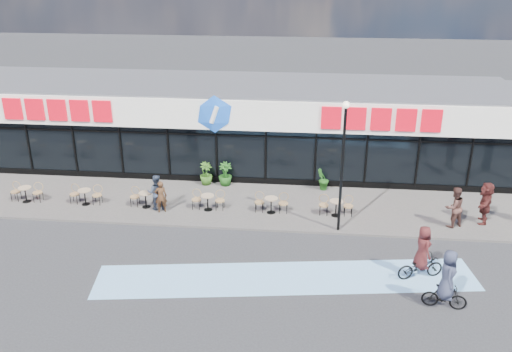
% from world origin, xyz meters
% --- Properties ---
extents(ground, '(120.00, 120.00, 0.00)m').
position_xyz_m(ground, '(0.00, 0.00, 0.00)').
color(ground, '#28282B').
rests_on(ground, ground).
extents(sidewalk, '(44.00, 5.00, 0.10)m').
position_xyz_m(sidewalk, '(0.00, 4.50, 0.05)').
color(sidewalk, '#55504B').
rests_on(sidewalk, ground).
extents(bike_lane, '(14.17, 4.13, 0.01)m').
position_xyz_m(bike_lane, '(4.00, -1.50, 0.01)').
color(bike_lane, '#7AB5E7').
rests_on(bike_lane, ground).
extents(building, '(30.60, 6.57, 4.75)m').
position_xyz_m(building, '(-0.00, 9.93, 2.34)').
color(building, black).
rests_on(building, ground).
extents(lamp_post, '(0.28, 0.28, 5.65)m').
position_xyz_m(lamp_post, '(6.03, 2.30, 3.42)').
color(lamp_post, black).
rests_on(lamp_post, sidewalk).
extents(bistro_set_1, '(1.54, 0.62, 0.90)m').
position_xyz_m(bistro_set_1, '(-8.66, 3.74, 0.56)').
color(bistro_set_1, tan).
rests_on(bistro_set_1, sidewalk).
extents(bistro_set_2, '(1.54, 0.62, 0.90)m').
position_xyz_m(bistro_set_2, '(-5.74, 3.74, 0.56)').
color(bistro_set_2, tan).
rests_on(bistro_set_2, sidewalk).
extents(bistro_set_3, '(1.54, 0.62, 0.90)m').
position_xyz_m(bistro_set_3, '(-2.81, 3.74, 0.56)').
color(bistro_set_3, tan).
rests_on(bistro_set_3, sidewalk).
extents(bistro_set_4, '(1.54, 0.62, 0.90)m').
position_xyz_m(bistro_set_4, '(0.12, 3.74, 0.56)').
color(bistro_set_4, tan).
rests_on(bistro_set_4, sidewalk).
extents(bistro_set_5, '(1.54, 0.62, 0.90)m').
position_xyz_m(bistro_set_5, '(3.04, 3.74, 0.56)').
color(bistro_set_5, tan).
rests_on(bistro_set_5, sidewalk).
extents(bistro_set_6, '(1.54, 0.62, 0.90)m').
position_xyz_m(bistro_set_6, '(5.97, 3.74, 0.56)').
color(bistro_set_6, tan).
rests_on(bistro_set_6, sidewalk).
extents(potted_plant_left, '(0.89, 0.89, 1.21)m').
position_xyz_m(potted_plant_left, '(0.48, 6.60, 0.70)').
color(potted_plant_left, '#1B4A15').
rests_on(potted_plant_left, sidewalk).
extents(potted_plant_mid, '(0.93, 0.93, 1.17)m').
position_xyz_m(potted_plant_mid, '(-0.52, 6.60, 0.69)').
color(potted_plant_mid, '#2D5819').
rests_on(potted_plant_mid, sidewalk).
extents(potted_plant_right, '(0.79, 0.78, 1.12)m').
position_xyz_m(potted_plant_right, '(5.41, 6.49, 0.66)').
color(potted_plant_right, '#215919').
rests_on(potted_plant_right, sidewalk).
extents(patron_left, '(0.64, 0.53, 1.51)m').
position_xyz_m(patron_left, '(-1.95, 3.25, 0.86)').
color(patron_left, '#452B18').
rests_on(patron_left, sidewalk).
extents(patron_right, '(0.92, 0.77, 1.69)m').
position_xyz_m(patron_right, '(-2.24, 3.53, 0.94)').
color(patron_right, '#343D51').
rests_on(patron_right, sidewalk).
extents(pedestrian_a, '(1.08, 1.85, 1.90)m').
position_xyz_m(pedestrian_a, '(12.39, 3.66, 1.05)').
color(pedestrian_a, '#51201D').
rests_on(pedestrian_a, sidewalk).
extents(pedestrian_c, '(1.10, 1.01, 1.83)m').
position_xyz_m(pedestrian_c, '(10.95, 3.13, 1.02)').
color(pedestrian_c, '#4D2E27').
rests_on(pedestrian_c, sidewalk).
extents(cyclist_a, '(1.52, 0.93, 2.19)m').
position_xyz_m(cyclist_a, '(9.36, -2.76, 0.97)').
color(cyclist_a, black).
rests_on(cyclist_a, ground).
extents(cyclist_b, '(1.86, 1.11, 2.11)m').
position_xyz_m(cyclist_b, '(8.88, -0.97, 0.80)').
color(cyclist_b, black).
rests_on(cyclist_b, ground).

